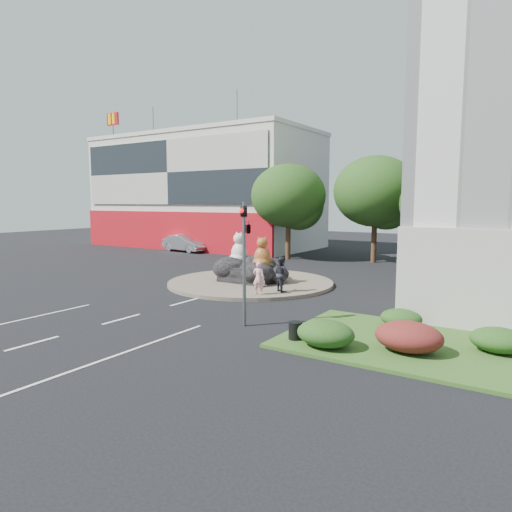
{
  "coord_description": "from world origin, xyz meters",
  "views": [
    {
      "loc": [
        15.14,
        -12.88,
        4.99
      ],
      "look_at": [
        1.5,
        8.29,
        2.0
      ],
      "focal_mm": 32.0,
      "sensor_mm": 36.0,
      "label": 1
    }
  ],
  "objects_px": {
    "cat_white": "(239,248)",
    "litter_bin": "(295,330)",
    "parked_car": "(185,243)",
    "cat_tabby": "(262,252)",
    "kitten_white": "(261,280)",
    "pedestrian_pink": "(259,278)",
    "pedestrian_dark": "(282,274)",
    "kitten_calico": "(219,273)"
  },
  "relations": [
    {
      "from": "kitten_calico",
      "to": "parked_car",
      "type": "relative_size",
      "value": 0.17
    },
    {
      "from": "kitten_calico",
      "to": "pedestrian_dark",
      "type": "xyz_separation_m",
      "value": [
        5.04,
        -1.11,
        0.52
      ]
    },
    {
      "from": "kitten_white",
      "to": "parked_car",
      "type": "xyz_separation_m",
      "value": [
        -17.24,
        13.02,
        0.25
      ]
    },
    {
      "from": "kitten_calico",
      "to": "pedestrian_pink",
      "type": "xyz_separation_m",
      "value": [
        4.43,
        -2.44,
        0.43
      ]
    },
    {
      "from": "cat_white",
      "to": "pedestrian_pink",
      "type": "xyz_separation_m",
      "value": [
        3.66,
        -3.46,
        -1.08
      ]
    },
    {
      "from": "kitten_calico",
      "to": "litter_bin",
      "type": "distance_m",
      "value": 12.56
    },
    {
      "from": "pedestrian_pink",
      "to": "pedestrian_dark",
      "type": "relative_size",
      "value": 0.91
    },
    {
      "from": "pedestrian_pink",
      "to": "litter_bin",
      "type": "xyz_separation_m",
      "value": [
        5.16,
        -5.66,
        -0.62
      ]
    },
    {
      "from": "cat_tabby",
      "to": "pedestrian_pink",
      "type": "distance_m",
      "value": 3.5
    },
    {
      "from": "cat_tabby",
      "to": "parked_car",
      "type": "bearing_deg",
      "value": 124.94
    },
    {
      "from": "kitten_calico",
      "to": "parked_car",
      "type": "distance_m",
      "value": 18.6
    },
    {
      "from": "kitten_white",
      "to": "cat_white",
      "type": "bearing_deg",
      "value": 138.73
    },
    {
      "from": "cat_tabby",
      "to": "litter_bin",
      "type": "distance_m",
      "value": 11.07
    },
    {
      "from": "cat_tabby",
      "to": "litter_bin",
      "type": "bearing_deg",
      "value": -71.12
    },
    {
      "from": "cat_tabby",
      "to": "pedestrian_dark",
      "type": "xyz_separation_m",
      "value": [
        2.23,
        -1.6,
        -0.9
      ]
    },
    {
      "from": "cat_white",
      "to": "parked_car",
      "type": "height_order",
      "value": "cat_white"
    },
    {
      "from": "cat_white",
      "to": "pedestrian_pink",
      "type": "bearing_deg",
      "value": -29.65
    },
    {
      "from": "cat_tabby",
      "to": "pedestrian_dark",
      "type": "bearing_deg",
      "value": -54.99
    },
    {
      "from": "pedestrian_pink",
      "to": "kitten_calico",
      "type": "bearing_deg",
      "value": -44.81
    },
    {
      "from": "kitten_white",
      "to": "pedestrian_pink",
      "type": "distance_m",
      "value": 2.17
    },
    {
      "from": "cat_white",
      "to": "pedestrian_pink",
      "type": "relative_size",
      "value": 1.21
    },
    {
      "from": "kitten_calico",
      "to": "kitten_white",
      "type": "height_order",
      "value": "kitten_calico"
    },
    {
      "from": "pedestrian_pink",
      "to": "pedestrian_dark",
      "type": "height_order",
      "value": "pedestrian_dark"
    },
    {
      "from": "kitten_white",
      "to": "kitten_calico",
      "type": "bearing_deg",
      "value": 160.25
    },
    {
      "from": "cat_tabby",
      "to": "kitten_calico",
      "type": "relative_size",
      "value": 2.22
    },
    {
      "from": "parked_car",
      "to": "litter_bin",
      "type": "distance_m",
      "value": 31.16
    },
    {
      "from": "kitten_white",
      "to": "pedestrian_pink",
      "type": "relative_size",
      "value": 0.48
    },
    {
      "from": "cat_tabby",
      "to": "parked_car",
      "type": "distance_m",
      "value": 20.52
    },
    {
      "from": "litter_bin",
      "to": "cat_tabby",
      "type": "bearing_deg",
      "value": 128.25
    },
    {
      "from": "litter_bin",
      "to": "kitten_white",
      "type": "bearing_deg",
      "value": 129.38
    },
    {
      "from": "parked_car",
      "to": "pedestrian_pink",
      "type": "bearing_deg",
      "value": -122.44
    },
    {
      "from": "cat_white",
      "to": "litter_bin",
      "type": "height_order",
      "value": "cat_white"
    },
    {
      "from": "pedestrian_dark",
      "to": "parked_car",
      "type": "relative_size",
      "value": 0.37
    },
    {
      "from": "pedestrian_pink",
      "to": "litter_bin",
      "type": "bearing_deg",
      "value": 116.4
    },
    {
      "from": "cat_white",
      "to": "kitten_white",
      "type": "height_order",
      "value": "cat_white"
    },
    {
      "from": "kitten_calico",
      "to": "pedestrian_pink",
      "type": "bearing_deg",
      "value": -18.82
    },
    {
      "from": "cat_tabby",
      "to": "litter_bin",
      "type": "relative_size",
      "value": 3.03
    },
    {
      "from": "kitten_white",
      "to": "pedestrian_pink",
      "type": "height_order",
      "value": "pedestrian_pink"
    },
    {
      "from": "cat_white",
      "to": "parked_car",
      "type": "relative_size",
      "value": 0.4
    },
    {
      "from": "pedestrian_dark",
      "to": "kitten_calico",
      "type": "bearing_deg",
      "value": 17.84
    },
    {
      "from": "pedestrian_dark",
      "to": "parked_car",
      "type": "xyz_separation_m",
      "value": [
        -18.87,
        13.55,
        -0.29
      ]
    },
    {
      "from": "pedestrian_dark",
      "to": "litter_bin",
      "type": "xyz_separation_m",
      "value": [
        4.55,
        -7.0,
        -0.71
      ]
    }
  ]
}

